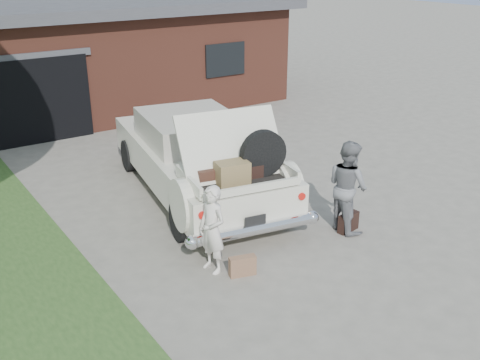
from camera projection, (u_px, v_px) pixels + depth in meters
ground at (260, 252)px, 9.39m from camera, size 90.00×90.00×0.00m
house at (74, 52)px, 18.05m from camera, size 12.80×7.80×3.30m
sedan at (197, 156)px, 11.36m from camera, size 3.12×5.89×2.14m
woman_left at (212, 230)px, 8.60m from camera, size 0.41×0.56×1.42m
woman_right at (348, 186)px, 9.88m from camera, size 0.68×0.85×1.67m
suitcase_left at (242, 266)px, 8.66m from camera, size 0.44×0.24×0.32m
suitcase_right at (348, 222)px, 10.04m from camera, size 0.46×0.20×0.34m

